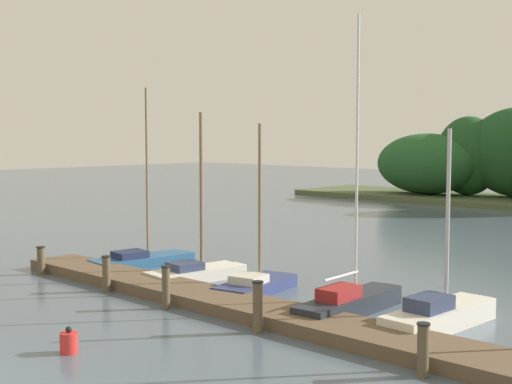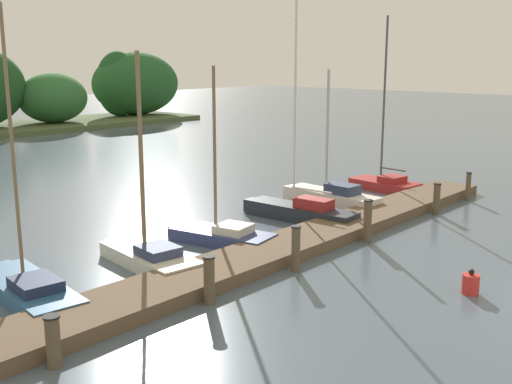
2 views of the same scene
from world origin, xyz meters
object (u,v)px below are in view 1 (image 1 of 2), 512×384
Objects in this scene: sailboat_1 at (198,270)px; mooring_piling_2 at (166,287)px; mooring_piling_0 at (41,260)px; sailboat_4 at (442,313)px; sailboat_3 at (352,300)px; mooring_piling_3 at (258,307)px; channel_buoy_0 at (69,342)px; mooring_piling_1 at (106,274)px; sailboat_2 at (257,283)px; sailboat_0 at (144,258)px; mooring_piling_4 at (423,350)px.

sailboat_1 is 4.60× the size of mooring_piling_2.
mooring_piling_0 is at bearing 131.65° from sailboat_1.
mooring_piling_2 is (-6.68, -3.64, 0.26)m from sailboat_4.
mooring_piling_3 is at bearing 166.06° from sailboat_3.
mooring_piling_3 is (5.86, -3.26, 0.34)m from sailboat_1.
mooring_piling_3 is at bearing 142.41° from sailboat_4.
mooring_piling_0 is (-13.70, -3.58, 0.14)m from sailboat_4.
mooring_piling_1 is at bearing 137.68° from channel_buoy_0.
sailboat_2 is at bearing 96.35° from sailboat_4.
sailboat_1 is 4.98× the size of mooring_piling_1.
sailboat_3 reaches higher than sailboat_4.
sailboat_0 is 6.14m from sailboat_2.
sailboat_3 reaches higher than sailboat_1.
mooring_piling_2 is at bearing 110.62° from channel_buoy_0.
mooring_piling_0 is 1.62× the size of channel_buoy_0.
mooring_piling_4 is at bearing 31.82° from channel_buoy_0.
mooring_piling_3 is 1.16× the size of mooring_piling_4.
sailboat_0 is at bearing 159.05° from mooring_piling_3.
sailboat_2 is 0.65× the size of sailboat_3.
mooring_piling_4 is at bearing 0.02° from mooring_piling_3.
sailboat_0 is 5.85× the size of mooring_piling_1.
sailboat_4 is (2.51, 0.45, -0.01)m from sailboat_3.
mooring_piling_1 is (-7.24, -3.09, 0.20)m from sailboat_3.
channel_buoy_0 is at bearing -116.03° from mooring_piling_3.
sailboat_1 is 2.77m from sailboat_2.
mooring_piling_2 is at bearing -179.52° from mooring_piling_3.
sailboat_4 is at bearing 49.14° from mooring_piling_3.
sailboat_4 is 3.92m from mooring_piling_4.
sailboat_0 is 0.82× the size of sailboat_3.
channel_buoy_0 is (1.54, -4.10, -0.38)m from mooring_piling_2.
sailboat_4 is 10.37m from mooring_piling_1.
sailboat_2 reaches higher than sailboat_4.
sailboat_1 is 5.69× the size of mooring_piling_0.
mooring_piling_0 is 0.81× the size of mooring_piling_2.
channel_buoy_0 is (-2.63, -7.28, -0.13)m from sailboat_3.
sailboat_0 is at bearing 76.41° from sailboat_2.
sailboat_3 is 7.75m from channel_buoy_0.
sailboat_3 is 5.12m from mooring_piling_4.
sailboat_2 is (2.77, 0.02, -0.04)m from sailboat_1.
sailboat_2 is at bearing 42.25° from mooring_piling_1.
mooring_piling_2 is 0.94× the size of mooring_piling_3.
mooring_piling_4 is 7.84m from channel_buoy_0.
sailboat_1 reaches higher than mooring_piling_3.
sailboat_1 is at bearing -87.31° from sailboat_0.
sailboat_0 reaches higher than mooring_piling_2.
sailboat_4 is 4.53× the size of mooring_piling_4.
mooring_piling_4 is at bearing -130.95° from sailboat_3.
sailboat_4 is (12.35, 0.07, 0.08)m from sailboat_0.
sailboat_1 is 1.12× the size of sailboat_4.
mooring_piling_3 is at bearing 0.48° from mooring_piling_2.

